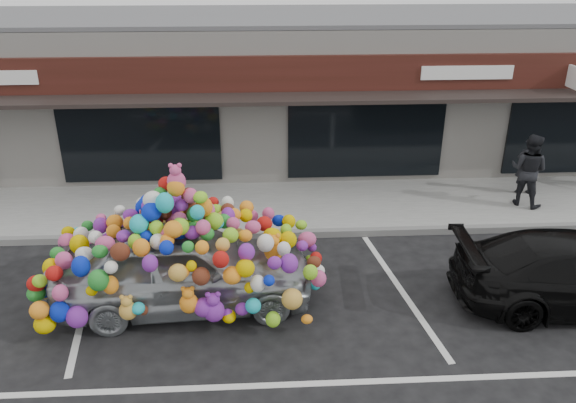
{
  "coord_description": "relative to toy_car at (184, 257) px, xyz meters",
  "views": [
    {
      "loc": [
        0.11,
        -8.9,
        5.99
      ],
      "look_at": [
        0.68,
        1.4,
        1.38
      ],
      "focal_mm": 35.0,
      "sensor_mm": 36.0,
      "label": 1
    }
  ],
  "objects": [
    {
      "name": "ground",
      "position": [
        1.28,
        0.03,
        -0.97
      ],
      "size": [
        90.0,
        90.0,
        0.0
      ],
      "primitive_type": "plane",
      "color": "black",
      "rests_on": "ground"
    },
    {
      "name": "shop_building",
      "position": [
        1.28,
        8.47,
        1.19
      ],
      "size": [
        24.0,
        7.2,
        4.31
      ],
      "color": "silver",
      "rests_on": "ground"
    },
    {
      "name": "sidewalk",
      "position": [
        1.28,
        4.03,
        -0.9
      ],
      "size": [
        26.0,
        3.0,
        0.15
      ],
      "primitive_type": "cube",
      "color": "gray",
      "rests_on": "ground"
    },
    {
      "name": "kerb",
      "position": [
        1.28,
        2.53,
        -0.9
      ],
      "size": [
        26.0,
        0.18,
        0.16
      ],
      "primitive_type": "cube",
      "color": "slate",
      "rests_on": "ground"
    },
    {
      "name": "parking_stripe_left",
      "position": [
        -1.92,
        0.23,
        -0.97
      ],
      "size": [
        0.73,
        4.37,
        0.01
      ],
      "primitive_type": "cube",
      "rotation": [
        0.0,
        0.0,
        0.14
      ],
      "color": "silver",
      "rests_on": "ground"
    },
    {
      "name": "parking_stripe_mid",
      "position": [
        4.08,
        0.23,
        -0.97
      ],
      "size": [
        0.73,
        4.37,
        0.01
      ],
      "primitive_type": "cube",
      "rotation": [
        0.0,
        0.0,
        0.14
      ],
      "color": "silver",
      "rests_on": "ground"
    },
    {
      "name": "lane_line",
      "position": [
        3.28,
        -2.27,
        -0.97
      ],
      "size": [
        14.0,
        0.12,
        0.01
      ],
      "primitive_type": "cube",
      "color": "silver",
      "rests_on": "ground"
    },
    {
      "name": "toy_car",
      "position": [
        0.0,
        0.0,
        0.0
      ],
      "size": [
        3.33,
        5.02,
        2.87
      ],
      "rotation": [
        0.0,
        0.0,
        1.63
      ],
      "color": "silver",
      "rests_on": "ground"
    },
    {
      "name": "pedestrian_a",
      "position": [
        8.32,
        4.42,
        -0.06
      ],
      "size": [
        0.58,
        0.4,
        1.53
      ],
      "primitive_type": "imported",
      "rotation": [
        0.0,
        0.0,
        3.08
      ],
      "color": "black",
      "rests_on": "sidewalk"
    },
    {
      "name": "pedestrian_b",
      "position": [
        8.02,
        3.71,
        0.09
      ],
      "size": [
        1.12,
        1.12,
        1.83
      ],
      "primitive_type": "imported",
      "rotation": [
        0.0,
        0.0,
        2.37
      ],
      "color": "black",
      "rests_on": "sidewalk"
    }
  ]
}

